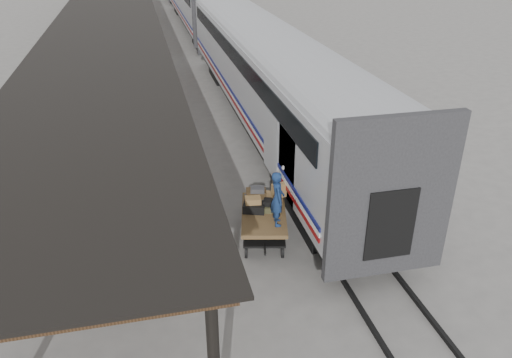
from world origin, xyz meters
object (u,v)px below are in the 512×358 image
object	(u,v)px
pedestrian	(129,78)
baggage_cart	(264,219)
porter	(278,198)
luggage_tug	(143,76)

from	to	relation	value
pedestrian	baggage_cart	bearing A→B (deg)	110.41
baggage_cart	porter	world-z (taller)	porter
porter	luggage_tug	bearing A→B (deg)	16.51
luggage_tug	porter	xyz separation A→B (m)	(3.14, -17.17, 1.00)
baggage_cart	luggage_tug	size ratio (longest dim) A/B	1.44
baggage_cart	luggage_tug	xyz separation A→B (m)	(-2.92, 16.52, -0.01)
baggage_cart	porter	xyz separation A→B (m)	(0.22, -0.65, 0.99)
porter	pedestrian	distance (m)	16.45
porter	pedestrian	size ratio (longest dim) A/B	0.92
porter	baggage_cart	bearing A→B (deg)	24.64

